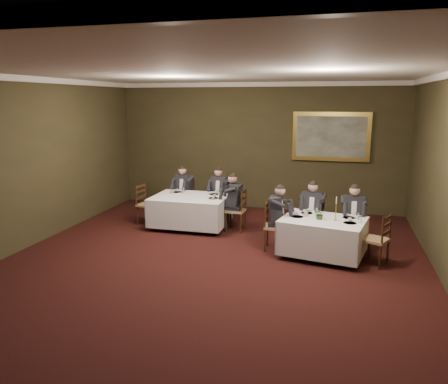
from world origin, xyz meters
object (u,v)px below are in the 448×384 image
at_px(chair_sec_backleft, 185,206).
at_px(table_second, 190,209).
at_px(diner_main_endleft, 275,225).
at_px(diner_sec_backleft, 184,197).
at_px(chair_main_backright, 352,234).
at_px(chair_sec_endright, 236,219).
at_px(chair_main_backleft, 312,229).
at_px(diner_main_backright, 352,224).
at_px(centerpiece, 320,213).
at_px(chair_main_endleft, 274,236).
at_px(chair_main_endright, 375,250).
at_px(diner_sec_endright, 236,209).
at_px(table_main, 323,235).
at_px(chair_sec_backright, 220,208).
at_px(diner_main_backleft, 312,219).
at_px(painting, 331,137).
at_px(candlestick, 336,211).
at_px(chair_sec_endleft, 147,213).
at_px(diner_sec_backright, 220,199).

bearing_deg(chair_sec_backleft, table_second, 128.53).
distance_m(diner_main_endleft, diner_sec_backleft, 3.35).
xyz_separation_m(chair_main_backright, chair_sec_endright, (-2.61, 0.58, 0.00)).
relative_size(table_second, diner_sec_backleft, 1.33).
xyz_separation_m(chair_main_backleft, diner_main_backright, (0.82, -0.18, 0.23)).
relative_size(diner_main_endleft, centerpiece, 5.66).
distance_m(chair_main_endleft, chair_main_endright, 1.98).
height_order(chair_sec_endright, diner_sec_endright, diner_sec_endright).
relative_size(chair_sec_backleft, diner_sec_endright, 0.74).
height_order(table_main, chair_sec_backright, chair_sec_backright).
xyz_separation_m(chair_main_endright, chair_sec_backleft, (-4.62, 2.40, 0.00)).
relative_size(table_main, diner_main_endleft, 1.32).
xyz_separation_m(chair_sec_endright, diner_sec_endright, (-0.01, 0.00, 0.23)).
bearing_deg(diner_main_backleft, chair_sec_backleft, -12.51).
bearing_deg(painting, diner_sec_backleft, -159.28).
relative_size(chair_main_backleft, diner_main_endleft, 0.74).
height_order(diner_main_backleft, chair_sec_endright, diner_main_backleft).
bearing_deg(diner_main_endleft, centerpiece, 74.59).
xyz_separation_m(diner_main_backleft, candlestick, (0.48, -0.88, 0.43)).
bearing_deg(diner_main_backright, chair_main_backright, -90.00).
relative_size(diner_sec_endright, chair_sec_endleft, 1.35).
height_order(chair_main_backleft, diner_main_backright, diner_main_backright).
height_order(chair_main_backright, candlestick, candlestick).
height_order(chair_main_backright, chair_sec_backleft, same).
distance_m(chair_main_backright, chair_sec_endleft, 4.91).
xyz_separation_m(chair_main_backleft, centerpiece, (0.18, -0.90, 0.60)).
bearing_deg(diner_main_backright, chair_main_endright, 111.57).
bearing_deg(chair_sec_endleft, diner_main_endleft, 81.39).
height_order(chair_main_endleft, painting, painting).
height_order(diner_sec_backright, candlestick, diner_sec_backright).
distance_m(diner_sec_backright, chair_sec_endright, 1.14).
bearing_deg(table_second, diner_main_backleft, -8.25).
xyz_separation_m(chair_sec_backleft, diner_sec_backright, (0.96, -0.01, 0.23)).
height_order(diner_main_backleft, chair_main_endleft, diner_main_backleft).
height_order(table_second, chair_sec_backleft, chair_sec_backleft).
bearing_deg(diner_main_backright, chair_sec_backright, -27.50).
height_order(chair_main_backleft, chair_main_endright, same).
bearing_deg(diner_sec_backright, candlestick, 148.98).
bearing_deg(chair_main_backleft, chair_main_endright, 147.83).
relative_size(diner_main_backleft, chair_main_backright, 1.35).
height_order(table_second, chair_sec_backright, chair_sec_backright).
xyz_separation_m(table_second, candlestick, (3.40, -1.31, 0.49)).
height_order(diner_main_backleft, diner_sec_backleft, same).
bearing_deg(chair_sec_backright, diner_sec_endright, 131.01).
relative_size(chair_main_endright, diner_sec_backright, 0.74).
bearing_deg(table_second, diner_sec_backright, 62.06).
bearing_deg(painting, chair_sec_endright, -131.62).
relative_size(chair_main_backleft, chair_sec_backright, 1.00).
bearing_deg(candlestick, diner_main_backleft, 118.42).
height_order(chair_main_backleft, diner_main_endleft, diner_main_endleft).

